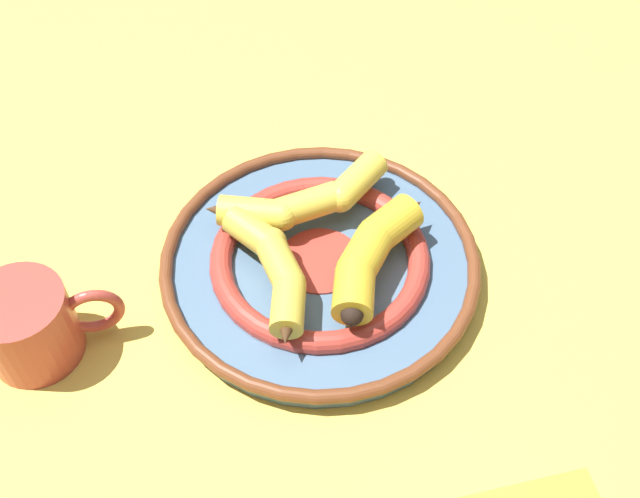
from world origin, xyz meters
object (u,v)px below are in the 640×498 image
at_px(decorative_bowl, 320,262).
at_px(coffee_mug, 30,325).
at_px(banana_a, 372,252).
at_px(banana_c, 305,201).
at_px(banana_b, 274,268).

height_order(decorative_bowl, coffee_mug, coffee_mug).
distance_m(decorative_bowl, banana_a, 0.07).
bearing_deg(banana_c, coffee_mug, -172.91).
xyz_separation_m(decorative_bowl, banana_b, (-0.05, 0.03, 0.03)).
height_order(banana_c, coffee_mug, coffee_mug).
bearing_deg(coffee_mug, banana_a, -2.53).
xyz_separation_m(banana_b, banana_c, (0.09, 0.01, 0.00)).
bearing_deg(coffee_mug, decorative_bowl, 3.19).
distance_m(banana_a, banana_c, 0.10).
bearing_deg(banana_c, decorative_bowl, -97.12).
bearing_deg(banana_a, coffee_mug, -50.89).
relative_size(banana_a, banana_c, 1.13).
height_order(decorative_bowl, banana_a, banana_a).
relative_size(banana_a, coffee_mug, 1.50).
bearing_deg(banana_b, decorative_bowl, -75.48).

